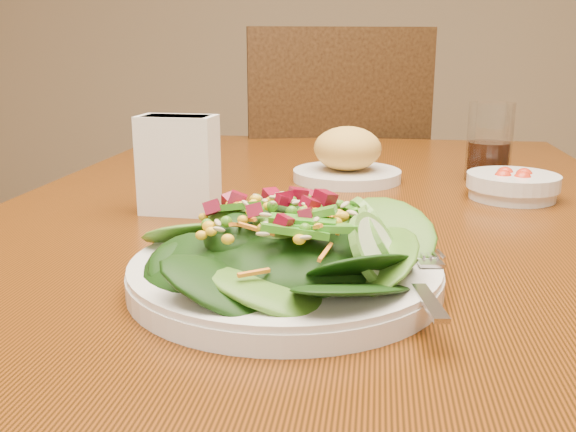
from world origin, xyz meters
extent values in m
cube|color=#662D0A|center=(0.00, 0.00, 0.73)|extent=(0.90, 1.40, 0.04)
cylinder|color=#412912|center=(-0.39, 0.64, 0.35)|extent=(0.07, 0.07, 0.71)
cylinder|color=#412912|center=(0.39, 0.64, 0.35)|extent=(0.07, 0.07, 0.71)
cube|color=#412912|center=(-0.08, 0.93, 0.47)|extent=(0.57, 0.57, 0.04)
cylinder|color=#412912|center=(0.06, 1.18, 0.23)|extent=(0.04, 0.04, 0.45)
cylinder|color=#412912|center=(-0.32, 1.07, 0.23)|extent=(0.04, 0.04, 0.45)
cylinder|color=#412912|center=(0.17, 0.79, 0.23)|extent=(0.04, 0.04, 0.45)
cylinder|color=#412912|center=(-0.22, 0.69, 0.23)|extent=(0.04, 0.04, 0.45)
cube|color=#412912|center=(-0.02, 0.72, 0.75)|extent=(0.43, 0.15, 0.51)
cylinder|color=silver|center=(-0.01, -0.27, 0.76)|extent=(0.29, 0.29, 0.02)
ellipsoid|color=black|center=(-0.01, -0.27, 0.79)|extent=(0.19, 0.19, 0.04)
cube|color=silver|center=(0.11, -0.30, 0.77)|extent=(0.05, 0.18, 0.01)
cylinder|color=silver|center=(0.02, 0.21, 0.76)|extent=(0.18, 0.18, 0.02)
ellipsoid|color=gold|center=(0.02, 0.21, 0.80)|extent=(0.11, 0.11, 0.07)
cylinder|color=silver|center=(0.26, 0.11, 0.77)|extent=(0.13, 0.13, 0.04)
sphere|color=red|center=(0.28, 0.12, 0.78)|extent=(0.03, 0.03, 0.03)
sphere|color=red|center=(0.25, 0.13, 0.78)|extent=(0.03, 0.03, 0.03)
sphere|color=red|center=(0.25, 0.11, 0.78)|extent=(0.03, 0.03, 0.03)
sphere|color=red|center=(0.27, 0.10, 0.78)|extent=(0.03, 0.03, 0.03)
cylinder|color=silver|center=(0.25, 0.24, 0.81)|extent=(0.07, 0.07, 0.13)
cylinder|color=black|center=(0.25, 0.24, 0.78)|extent=(0.06, 0.06, 0.06)
cube|color=white|center=(-0.19, -0.03, 0.81)|extent=(0.10, 0.06, 0.13)
cube|color=white|center=(-0.19, -0.03, 0.82)|extent=(0.09, 0.05, 0.11)
camera|label=1|loc=(0.07, -0.82, 0.97)|focal=40.00mm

